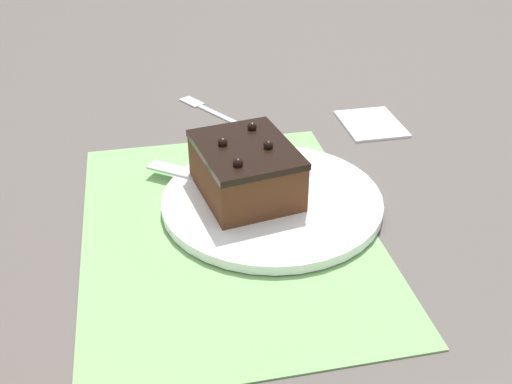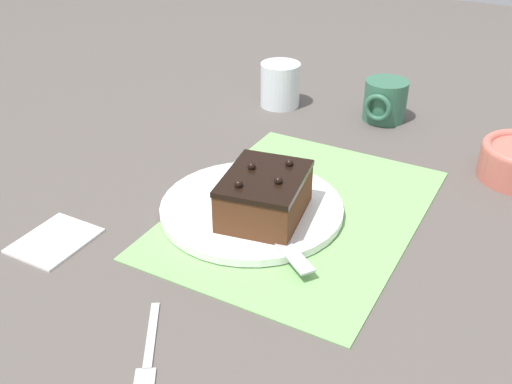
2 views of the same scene
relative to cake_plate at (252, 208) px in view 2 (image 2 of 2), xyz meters
name	(u,v)px [view 2 (image 2 of 2)]	position (x,y,z in m)	size (l,w,h in m)	color
ground_plane	(299,212)	(-0.04, 0.06, -0.01)	(3.00, 3.00, 0.00)	#544C47
placemat_woven	(299,211)	(-0.04, 0.06, -0.01)	(0.46, 0.34, 0.00)	#7AB266
cake_plate	(252,208)	(0.00, 0.00, 0.00)	(0.28, 0.28, 0.01)	white
chocolate_cake	(265,195)	(0.02, 0.03, 0.04)	(0.15, 0.13, 0.08)	#512D19
serving_knife	(258,213)	(0.02, 0.02, 0.01)	(0.15, 0.19, 0.01)	#472D19
drinking_glass	(280,85)	(-0.40, -0.15, 0.04)	(0.08, 0.08, 0.09)	white
coffee_mug	(382,100)	(-0.43, 0.06, 0.03)	(0.09, 0.09, 0.08)	#33664C
folded_napkin	(54,240)	(0.20, -0.21, -0.01)	(0.11, 0.09, 0.01)	white
dessert_fork	(148,357)	(0.31, 0.04, -0.01)	(0.14, 0.09, 0.01)	#B7BABF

